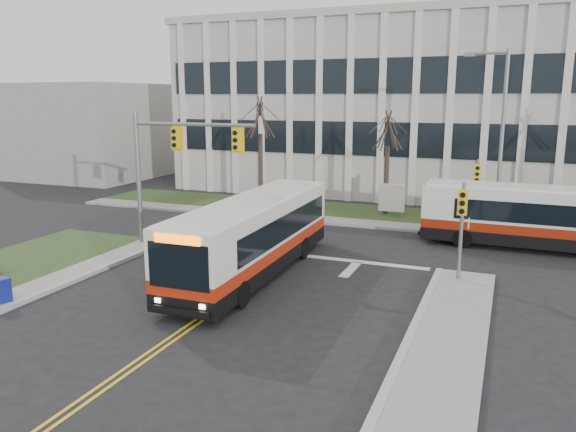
# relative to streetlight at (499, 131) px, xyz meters

# --- Properties ---
(ground) EXTENTS (120.00, 120.00, 0.00)m
(ground) POSITION_rel_streetlight_xyz_m (-8.03, -16.20, -5.19)
(ground) COLOR black
(ground) RESTS_ON ground
(sidewalk_cross) EXTENTS (44.00, 1.60, 0.14)m
(sidewalk_cross) POSITION_rel_streetlight_xyz_m (-3.03, -1.00, -5.12)
(sidewalk_cross) COLOR #9E9B93
(sidewalk_cross) RESTS_ON ground
(building_lawn) EXTENTS (44.00, 5.00, 0.12)m
(building_lawn) POSITION_rel_streetlight_xyz_m (-3.03, 1.80, -5.13)
(building_lawn) COLOR #29431D
(building_lawn) RESTS_ON ground
(office_building) EXTENTS (40.00, 16.00, 12.00)m
(office_building) POSITION_rel_streetlight_xyz_m (-3.03, 13.80, 0.81)
(office_building) COLOR beige
(office_building) RESTS_ON ground
(building_annex) EXTENTS (12.00, 12.00, 8.00)m
(building_annex) POSITION_rel_streetlight_xyz_m (-34.03, 9.80, -1.19)
(building_annex) COLOR #9E9B93
(building_annex) RESTS_ON ground
(mast_arm_signal) EXTENTS (6.11, 0.38, 6.20)m
(mast_arm_signal) POSITION_rel_streetlight_xyz_m (-13.65, -9.04, -0.94)
(mast_arm_signal) COLOR slate
(mast_arm_signal) RESTS_ON ground
(signal_pole_near) EXTENTS (0.34, 0.39, 3.80)m
(signal_pole_near) POSITION_rel_streetlight_xyz_m (-0.83, -9.30, -2.69)
(signal_pole_near) COLOR slate
(signal_pole_near) RESTS_ON ground
(signal_pole_far) EXTENTS (0.34, 0.39, 3.80)m
(signal_pole_far) POSITION_rel_streetlight_xyz_m (-0.83, -0.80, -2.69)
(signal_pole_far) COLOR slate
(signal_pole_far) RESTS_ON ground
(streetlight) EXTENTS (2.15, 0.25, 9.20)m
(streetlight) POSITION_rel_streetlight_xyz_m (0.00, 0.00, 0.00)
(streetlight) COLOR slate
(streetlight) RESTS_ON ground
(directory_sign) EXTENTS (1.50, 0.12, 2.00)m
(directory_sign) POSITION_rel_streetlight_xyz_m (-5.53, 1.30, -4.02)
(directory_sign) COLOR slate
(directory_sign) RESTS_ON ground
(tree_left) EXTENTS (1.80, 1.80, 7.70)m
(tree_left) POSITION_rel_streetlight_xyz_m (-14.03, 1.80, 0.32)
(tree_left) COLOR #42352B
(tree_left) RESTS_ON ground
(tree_mid) EXTENTS (1.80, 1.80, 6.82)m
(tree_mid) POSITION_rel_streetlight_xyz_m (-6.03, 2.00, -0.31)
(tree_mid) COLOR #42352B
(tree_mid) RESTS_ON ground
(bus_main) EXTENTS (2.59, 11.07, 2.94)m
(bus_main) POSITION_rel_streetlight_xyz_m (-8.44, -11.14, -3.72)
(bus_main) COLOR silver
(bus_main) RESTS_ON ground
(bus_cross) EXTENTS (10.64, 2.52, 2.83)m
(bus_cross) POSITION_rel_streetlight_xyz_m (2.25, -2.98, -3.78)
(bus_cross) COLOR silver
(bus_cross) RESTS_ON ground
(newspaper_box_blue) EXTENTS (0.60, 0.57, 0.95)m
(newspaper_box_blue) POSITION_rel_streetlight_xyz_m (-14.83, -17.40, -4.72)
(newspaper_box_blue) COLOR navy
(newspaper_box_blue) RESTS_ON ground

